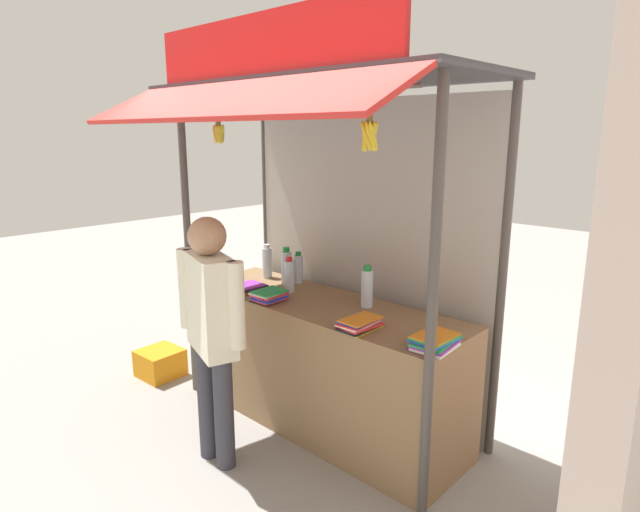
% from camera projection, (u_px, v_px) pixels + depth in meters
% --- Properties ---
extents(ground_plane, '(20.00, 20.00, 0.00)m').
position_uv_depth(ground_plane, '(320.00, 420.00, 4.11)').
color(ground_plane, gray).
extents(stall_counter, '(2.29, 0.71, 0.96)m').
position_uv_depth(stall_counter, '(320.00, 363.00, 4.00)').
color(stall_counter, olive).
rests_on(stall_counter, ground).
extents(stall_structure, '(2.49, 1.59, 2.87)m').
position_uv_depth(stall_structure, '(333.00, 195.00, 3.82)').
color(stall_structure, '#4C4742').
rests_on(stall_structure, ground).
extents(water_bottle_center, '(0.09, 0.09, 0.31)m').
position_uv_depth(water_bottle_center, '(286.00, 267.00, 4.34)').
color(water_bottle_center, silver).
rests_on(water_bottle_center, stall_counter).
extents(water_bottle_far_right, '(0.08, 0.08, 0.28)m').
position_uv_depth(water_bottle_far_right, '(289.00, 276.00, 4.11)').
color(water_bottle_far_right, silver).
rests_on(water_bottle_far_right, stall_counter).
extents(water_bottle_left, '(0.08, 0.08, 0.29)m').
position_uv_depth(water_bottle_left, '(267.00, 262.00, 4.53)').
color(water_bottle_left, silver).
rests_on(water_bottle_left, stall_counter).
extents(water_bottle_front_left, '(0.09, 0.09, 0.31)m').
position_uv_depth(water_bottle_front_left, '(367.00, 287.00, 3.77)').
color(water_bottle_front_left, silver).
rests_on(water_bottle_front_left, stall_counter).
extents(water_bottle_far_left, '(0.07, 0.07, 0.26)m').
position_uv_depth(water_bottle_far_left, '(298.00, 268.00, 4.38)').
color(water_bottle_far_left, silver).
rests_on(water_bottle_far_left, stall_counter).
extents(magazine_stack_rear_center, '(0.23, 0.29, 0.08)m').
position_uv_depth(magazine_stack_rear_center, '(435.00, 342.00, 3.05)').
color(magazine_stack_rear_center, purple).
rests_on(magazine_stack_rear_center, stall_counter).
extents(magazine_stack_mid_right, '(0.22, 0.25, 0.08)m').
position_uv_depth(magazine_stack_mid_right, '(269.00, 296.00, 3.92)').
color(magazine_stack_mid_right, black).
rests_on(magazine_stack_mid_right, stall_counter).
extents(magazine_stack_right, '(0.22, 0.29, 0.05)m').
position_uv_depth(magazine_stack_right, '(248.00, 288.00, 4.18)').
color(magazine_stack_right, yellow).
rests_on(magazine_stack_right, stall_counter).
extents(magazine_stack_back_right, '(0.21, 0.29, 0.08)m').
position_uv_depth(magazine_stack_back_right, '(359.00, 324.00, 3.35)').
color(magazine_stack_back_right, yellow).
rests_on(magazine_stack_back_right, stall_counter).
extents(banana_bunch_rightmost, '(0.10, 0.09, 0.29)m').
position_uv_depth(banana_bunch_rightmost, '(219.00, 133.00, 3.65)').
color(banana_bunch_rightmost, '#332D23').
extents(banana_bunch_leftmost, '(0.10, 0.10, 0.31)m').
position_uv_depth(banana_bunch_leftmost, '(369.00, 135.00, 2.78)').
color(banana_bunch_leftmost, '#332D23').
extents(vendor_person, '(0.64, 0.34, 1.68)m').
position_uv_depth(vendor_person, '(211.00, 320.00, 3.39)').
color(vendor_person, '#383842').
rests_on(vendor_person, ground).
extents(plastic_crate, '(0.37, 0.37, 0.25)m').
position_uv_depth(plastic_crate, '(160.00, 363.00, 4.85)').
color(plastic_crate, orange).
rests_on(plastic_crate, ground).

